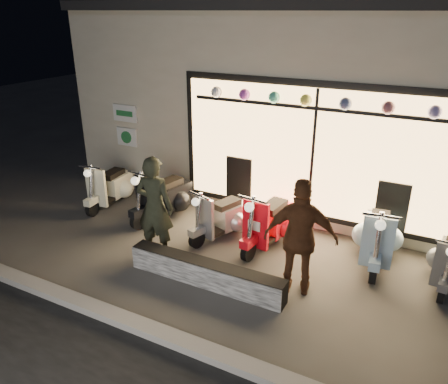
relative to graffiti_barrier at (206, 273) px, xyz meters
The scene contains 11 objects.
ground 0.68m from the graffiti_barrier, 86.64° to the left, with size 40.00×40.00×0.00m, color #383533.
kerb 1.36m from the graffiti_barrier, 88.38° to the right, with size 40.00×0.25×0.12m, color slate.
shop_building 5.95m from the graffiti_barrier, 89.57° to the left, with size 10.20×6.23×4.20m.
graffiti_barrier is the anchor object (origin of this frame).
scooter_silver 1.69m from the graffiti_barrier, 107.01° to the left, with size 0.73×1.37×0.98m.
scooter_red 1.80m from the graffiti_barrier, 77.24° to the left, with size 0.60×1.54×1.09m.
scooter_black 2.68m from the graffiti_barrier, 137.23° to the left, with size 0.68×1.55×1.10m.
scooter_cream 3.86m from the graffiti_barrier, 152.26° to the left, with size 0.55×1.45×1.03m.
scooter_blue 3.04m from the graffiti_barrier, 42.63° to the left, with size 0.61×1.56×1.11m.
man 1.47m from the graffiti_barrier, 161.76° to the left, with size 0.66×0.44×1.82m, color black.
woman 1.59m from the graffiti_barrier, 20.04° to the left, with size 1.08×0.45×1.84m, color #532F1A.
Camera 1 is at (2.90, -5.68, 4.02)m, focal length 35.00 mm.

